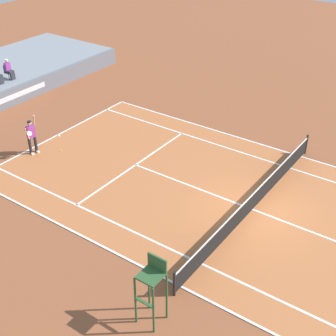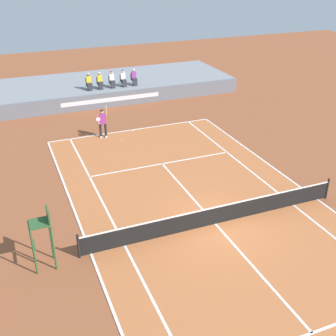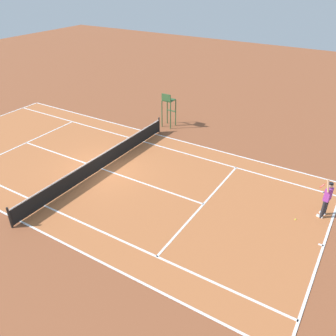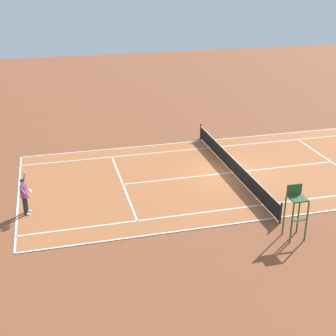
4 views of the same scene
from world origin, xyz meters
The scene contains 6 objects.
ground_plane centered at (0.00, 0.00, 0.00)m, with size 80.00×80.00×0.00m, color brown.
court centered at (0.00, 0.00, 0.01)m, with size 11.08×23.88×0.03m.
net centered at (0.00, 0.00, 0.52)m, with size 11.98×0.10×1.07m.
tennis_player centered at (-2.06, 11.43, 0.99)m, with size 0.82×0.62×2.08m.
tennis_ball centered at (-1.12, 10.48, 0.03)m, with size 0.07×0.07×0.07m, color #D1E533.
umpire_chair centered at (-7.15, 0.00, 1.56)m, with size 0.77×0.77×2.44m.
Camera 3 is at (12.50, 12.10, 9.99)m, focal length 37.32 mm.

